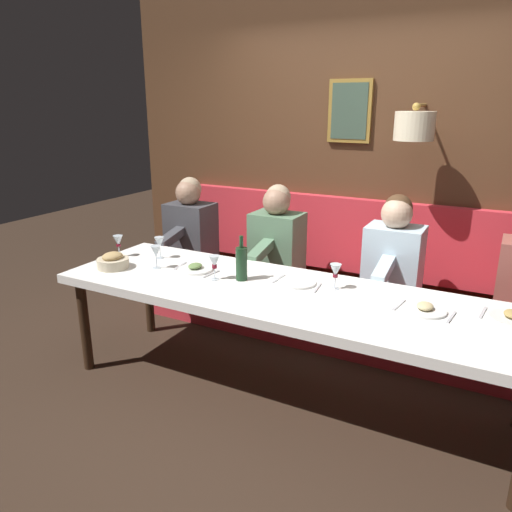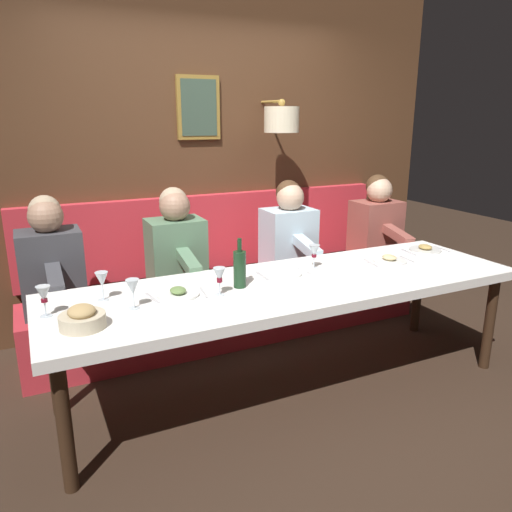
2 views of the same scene
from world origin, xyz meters
The scene contains 18 objects.
ground_plane centered at (0.00, 0.00, 0.00)m, with size 12.00×12.00×0.00m, color #332319.
dining_table centered at (0.00, 0.00, 0.68)m, with size 0.90×2.99×0.74m.
banquette_bench centered at (0.89, 0.00, 0.23)m, with size 0.52×3.19×0.45m, color red.
back_wall_panel centered at (1.46, 0.00, 1.36)m, with size 0.59×4.39×2.90m.
diner_near centered at (0.88, -0.47, 0.82)m, with size 0.60×0.40×0.79m.
diner_middle centered at (0.88, 0.47, 0.82)m, with size 0.60×0.40×0.79m.
diner_far centered at (0.88, 1.32, 0.82)m, with size 0.60×0.40×0.79m.
place_setting_0 centered at (0.06, 0.71, 0.75)m, with size 0.24×0.33×0.05m.
place_setting_1 centered at (0.15, -0.03, 0.75)m, with size 0.24×0.32×0.01m.
place_setting_2 centered at (0.19, -1.27, 0.75)m, with size 0.24×0.32×0.05m.
place_setting_3 centered at (0.08, -0.83, 0.75)m, with size 0.24×0.33×0.05m.
wine_glass_0 centered at (0.06, 1.41, 0.86)m, with size 0.07×0.07×0.16m.
wine_glass_1 centered at (0.18, 1.10, 0.86)m, with size 0.07×0.07×0.16m.
wine_glass_2 centered at (-0.03, 0.49, 0.86)m, with size 0.07×0.07×0.16m.
wine_glass_3 centered at (0.18, -0.27, 0.86)m, with size 0.07×0.07×0.16m.
wine_glass_4 centered at (-0.02, 0.98, 0.86)m, with size 0.07×0.07×0.16m.
wine_bottle centered at (0.05, 0.33, 0.86)m, with size 0.08×0.08×0.30m.
bread_bowl centered at (-0.16, 1.25, 0.79)m, with size 0.22×0.22×0.12m.
Camera 1 is at (-2.60, -1.18, 1.86)m, focal length 34.46 mm.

